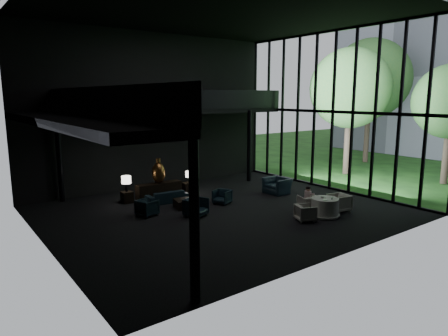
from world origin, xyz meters
TOP-DOWN VIEW (x-y plane):
  - floor at (0.00, 0.00)m, footprint 14.00×12.00m
  - ceiling at (0.00, 0.00)m, footprint 14.00×12.00m
  - wall_back at (0.00, 6.00)m, footprint 14.00×0.04m
  - wall_front at (0.00, -6.00)m, footprint 14.00×0.04m
  - wall_left at (-7.00, 0.00)m, footprint 0.04×12.00m
  - curtain_wall at (6.95, 0.00)m, footprint 0.20×12.00m
  - mezzanine_left at (-6.00, 0.00)m, footprint 2.00×12.00m
  - mezzanine_back at (1.00, 5.00)m, footprint 12.00×2.00m
  - railing_left at (-5.00, 0.00)m, footprint 0.06×12.00m
  - railing_back at (1.00, 4.00)m, footprint 12.00×0.06m
  - column_sw at (-5.00, -5.70)m, footprint 0.24×0.24m
  - column_nw at (-5.00, 5.70)m, footprint 0.24×0.24m
  - column_ne at (4.80, 4.00)m, footprint 0.24×0.24m
  - tree_near at (11.00, 2.00)m, footprint 4.80×4.80m
  - tree_far at (16.00, 4.00)m, footprint 5.60×5.60m
  - console at (-1.10, 3.64)m, footprint 2.24×0.51m
  - bronze_urn at (-1.10, 3.63)m, footprint 0.64×0.64m
  - side_table_left at (-2.70, 3.68)m, footprint 0.47×0.47m
  - table_lamp_left at (-2.70, 3.69)m, footprint 0.43×0.43m
  - side_table_right at (0.50, 3.70)m, footprint 0.46×0.46m
  - table_lamp_right at (0.50, 3.47)m, footprint 0.37×0.37m
  - sofa at (-1.22, 2.64)m, footprint 1.72×0.64m
  - lounge_armchair_west at (-2.85, 1.29)m, footprint 0.81×0.84m
  - lounge_armchair_east at (0.66, 0.93)m, footprint 0.79×0.81m
  - lounge_armchair_south at (-1.30, 0.04)m, footprint 1.08×1.05m
  - window_armchair at (4.03, 0.88)m, footprint 0.91×1.35m
  - coffee_table at (-1.03, 1.36)m, footprint 1.02×1.02m
  - dining_table at (2.84, -3.07)m, footprint 1.23×1.23m
  - dining_chair_north at (2.82, -2.24)m, footprint 0.93×0.90m
  - dining_chair_east at (3.91, -2.94)m, footprint 0.89×0.93m
  - dining_chair_west at (1.78, -3.01)m, footprint 0.79×0.81m
  - child at (2.88, -2.13)m, footprint 0.29×0.29m
  - plate_a at (2.64, -3.23)m, footprint 0.33×0.33m
  - plate_b at (2.98, -2.89)m, footprint 0.26×0.26m
  - saucer at (3.17, -3.12)m, footprint 0.18×0.18m
  - coffee_cup at (3.06, -3.25)m, footprint 0.10×0.10m
  - cereal_bowl at (2.82, -2.95)m, footprint 0.16×0.16m
  - cream_pot at (2.90, -3.36)m, footprint 0.07×0.07m

SIDE VIEW (x-z plane):
  - floor at x=0.00m, z-range -0.01..0.01m
  - coffee_table at x=-1.03m, z-range 0.00..0.38m
  - side_table_right at x=0.50m, z-range 0.00..0.50m
  - side_table_left at x=-2.70m, z-range 0.00..0.52m
  - dining_chair_west at x=1.78m, z-range 0.00..0.65m
  - lounge_armchair_east at x=0.66m, z-range 0.00..0.65m
  - dining_table at x=2.84m, z-range -0.05..0.70m
  - sofa at x=-1.22m, z-range 0.00..0.66m
  - lounge_armchair_west at x=-2.85m, z-range 0.00..0.71m
  - console at x=-1.10m, z-range 0.00..0.71m
  - dining_chair_north at x=2.82m, z-range 0.00..0.75m
  - dining_chair_east at x=3.91m, z-range 0.00..0.82m
  - lounge_armchair_south at x=-1.30m, z-range 0.00..0.85m
  - window_armchair at x=4.03m, z-range 0.00..1.15m
  - child at x=2.88m, z-range 0.45..1.06m
  - saucer at x=3.17m, z-range 0.75..0.76m
  - plate_b at x=2.98m, z-range 0.75..0.76m
  - plate_a at x=2.64m, z-range 0.75..0.77m
  - cream_pot at x=2.90m, z-range 0.75..0.82m
  - cereal_bowl at x=2.82m, z-range 0.75..0.83m
  - coffee_cup at x=3.06m, z-range 0.76..0.82m
  - table_lamp_right at x=0.50m, z-range 0.64..1.26m
  - table_lamp_left at x=-2.70m, z-range 0.67..1.38m
  - bronze_urn at x=-1.10m, z-range 0.63..1.81m
  - column_sw at x=-5.00m, z-range 0.00..4.00m
  - column_nw at x=-5.00m, z-range 0.00..4.00m
  - column_ne at x=4.80m, z-range 0.00..4.00m
  - wall_back at x=0.00m, z-range 0.00..8.00m
  - wall_front at x=0.00m, z-range 0.00..8.00m
  - wall_left at x=-7.00m, z-range 0.00..8.00m
  - curtain_wall at x=6.95m, z-range 0.00..8.00m
  - mezzanine_left at x=-6.00m, z-range 3.88..4.12m
  - mezzanine_back at x=1.00m, z-range 3.88..4.12m
  - railing_left at x=-5.00m, z-range 4.10..5.10m
  - railing_back at x=1.00m, z-range 4.10..5.10m
  - tree_near at x=11.00m, z-range 1.41..9.06m
  - tree_far at x=16.00m, z-range 1.59..10.39m
  - ceiling at x=0.00m, z-range 7.99..8.01m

